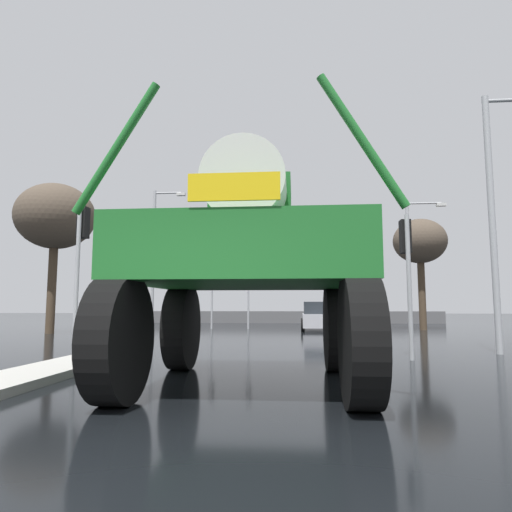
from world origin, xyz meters
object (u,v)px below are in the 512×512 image
sedan_ahead (318,317)px  traffic_signal_far_right (213,277)px  streetlight_far_left (156,251)px  oversize_sprayer (250,264)px  streetlight_near_right (497,206)px  streetlight_far_right (412,256)px  bare_tree_right (420,242)px  traffic_signal_far_left (249,276)px  bare_tree_left (55,217)px  traffic_signal_near_right (406,254)px  traffic_signal_near_left (81,243)px

sedan_ahead → traffic_signal_far_right: size_ratio=1.00×
sedan_ahead → streetlight_far_left: size_ratio=0.51×
oversize_sprayer → streetlight_near_right: bearing=-50.5°
traffic_signal_far_right → streetlight_far_left: 3.64m
streetlight_far_right → streetlight_far_left: bearing=177.2°
bare_tree_right → oversize_sprayer: bearing=-113.4°
traffic_signal_far_right → streetlight_far_right: streetlight_far_right is taller
bare_tree_right → streetlight_far_left: bearing=179.7°
bare_tree_right → traffic_signal_far_left: bearing=176.9°
streetlight_far_right → bare_tree_left: size_ratio=0.97×
streetlight_far_right → streetlight_near_right: bearing=-93.3°
oversize_sprayer → traffic_signal_near_right: oversize_sprayer is taller
traffic_signal_near_right → traffic_signal_far_left: bearing=110.7°
bare_tree_left → bare_tree_right: bare_tree_left is taller
traffic_signal_near_left → bare_tree_right: bearing=47.9°
traffic_signal_near_right → streetlight_far_right: bearing=75.0°
bare_tree_left → streetlight_near_right: bearing=-24.2°
streetlight_near_right → bare_tree_left: bearing=155.8°
streetlight_far_right → bare_tree_right: bearing=47.0°
oversize_sprayer → traffic_signal_far_left: size_ratio=1.23×
traffic_signal_near_left → streetlight_far_left: (-2.40, 13.99, 1.54)m
oversize_sprayer → traffic_signal_far_right: (-4.01, 18.27, 0.99)m
oversize_sprayer → traffic_signal_near_right: size_ratio=1.44×
sedan_ahead → streetlight_far_right: size_ratio=0.59×
traffic_signal_near_left → traffic_signal_far_left: 14.74m
sedan_ahead → bare_tree_right: bearing=-84.6°
traffic_signal_far_left → streetlight_far_left: (-5.40, -0.44, 1.48)m
oversize_sprayer → sedan_ahead: (2.01, 17.28, -1.29)m
sedan_ahead → traffic_signal_far_left: traffic_signal_far_left is taller
traffic_signal_near_right → traffic_signal_near_left: bearing=-179.9°
traffic_signal_near_right → streetlight_far_left: (-10.84, 13.99, 1.90)m
streetlight_far_left → bare_tree_right: size_ratio=1.33×
sedan_ahead → traffic_signal_near_left: (-6.91, -13.44, 2.24)m
oversize_sprayer → streetlight_near_right: 8.56m
streetlight_far_right → bare_tree_left: 18.46m
traffic_signal_far_right → traffic_signal_far_left: bearing=-0.0°
traffic_signal_near_left → streetlight_near_right: streetlight_near_right is taller
oversize_sprayer → traffic_signal_near_left: oversize_sprayer is taller
oversize_sprayer → bare_tree_left: 17.34m
traffic_signal_near_left → oversize_sprayer: bearing=-38.1°
streetlight_far_left → streetlight_far_right: bearing=-2.8°
bare_tree_right → sedan_ahead: bearing=-175.2°
traffic_signal_near_left → bare_tree_left: bare_tree_left is taller
streetlight_far_left → bare_tree_right: (14.98, -0.08, 0.30)m
traffic_signal_far_left → bare_tree_right: size_ratio=0.68×
traffic_signal_near_right → bare_tree_right: (4.14, 13.91, 2.20)m
oversize_sprayer → sedan_ahead: size_ratio=1.24×
traffic_signal_near_left → streetlight_far_right: bearing=47.9°
traffic_signal_far_left → streetlight_far_right: bearing=-7.3°
oversize_sprayer → traffic_signal_near_right: (3.54, 3.85, 0.59)m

